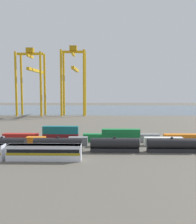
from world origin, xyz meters
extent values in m
plane|color=#5B564C|center=(0.00, 40.00, 0.00)|extent=(420.00, 420.00, 0.00)
cube|color=#475B6B|center=(0.00, 139.58, 0.00)|extent=(400.00, 110.00, 0.01)
cube|color=silver|center=(2.13, -23.74, 1.95)|extent=(18.62, 3.10, 3.90)
cube|color=#9E8414|center=(2.13, -23.74, 1.85)|extent=(18.25, 3.14, 0.64)
cube|color=black|center=(2.13, -23.74, 2.63)|extent=(17.88, 3.13, 0.90)
cube|color=slate|center=(2.13, -23.74, 3.72)|extent=(18.44, 2.85, 0.36)
cube|color=#232326|center=(-12.09, -15.11, 0.55)|extent=(13.76, 2.50, 1.10)
cylinder|color=black|center=(-12.09, -15.11, 2.52)|extent=(13.76, 2.83, 2.83)
cylinder|color=black|center=(-12.09, -15.11, 4.11)|extent=(0.70, 0.70, 0.36)
cube|color=#232326|center=(4.06, -15.11, 0.55)|extent=(13.76, 2.50, 1.10)
cylinder|color=black|center=(4.06, -15.11, 2.52)|extent=(13.76, 2.83, 2.83)
cylinder|color=black|center=(4.06, -15.11, 4.11)|extent=(0.70, 0.70, 0.36)
cube|color=#232326|center=(20.21, -15.11, 0.55)|extent=(13.76, 2.50, 1.10)
cylinder|color=black|center=(20.21, -15.11, 2.52)|extent=(13.76, 2.83, 2.83)
cylinder|color=black|center=(20.21, -15.11, 4.11)|extent=(0.70, 0.70, 0.36)
cube|color=#232326|center=(36.36, -15.11, 0.55)|extent=(13.76, 2.50, 1.10)
cylinder|color=black|center=(36.36, -15.11, 2.52)|extent=(13.76, 2.83, 2.83)
cylinder|color=black|center=(36.36, -15.11, 4.11)|extent=(0.70, 0.70, 0.36)
cube|color=orange|center=(-4.59, -6.67, 1.30)|extent=(6.04, 2.44, 2.60)
cube|color=slate|center=(8.97, -6.67, 1.30)|extent=(6.04, 2.44, 2.60)
cube|color=silver|center=(22.53, -6.67, 1.30)|extent=(12.10, 2.44, 2.60)
cube|color=#197538|center=(22.53, -6.67, 3.90)|extent=(12.10, 2.44, 2.60)
cube|color=silver|center=(36.08, -6.67, 1.30)|extent=(12.10, 2.44, 2.60)
cube|color=#AD211C|center=(-11.42, -0.74, 1.30)|extent=(12.10, 2.44, 2.60)
cube|color=maroon|center=(2.37, -0.74, 1.30)|extent=(12.10, 2.44, 2.60)
cube|color=#146066|center=(2.37, -0.74, 3.90)|extent=(12.10, 2.44, 2.60)
cube|color=#197538|center=(16.16, -0.74, 1.30)|extent=(12.10, 2.44, 2.60)
cube|color=slate|center=(29.95, -0.74, 1.30)|extent=(12.10, 2.44, 2.60)
cube|color=orange|center=(43.74, -0.74, 1.30)|extent=(12.10, 2.44, 2.60)
cylinder|color=gold|center=(-40.83, 79.92, 21.32)|extent=(1.50, 1.50, 42.64)
cylinder|color=gold|center=(-24.25, 79.92, 21.32)|extent=(1.50, 1.50, 42.64)
cylinder|color=gold|center=(-40.83, 91.20, 21.32)|extent=(1.50, 1.50, 42.64)
cylinder|color=gold|center=(-24.25, 91.20, 21.32)|extent=(1.50, 1.50, 42.64)
cube|color=gold|center=(-32.54, 85.56, 41.84)|extent=(18.18, 1.20, 1.60)
cube|color=gold|center=(-32.54, 85.56, 40.24)|extent=(1.20, 12.88, 1.60)
cube|color=gold|center=(-32.54, 99.90, 31.60)|extent=(2.00, 40.97, 2.00)
cube|color=#A77A10|center=(-32.54, 85.56, 44.24)|extent=(4.80, 4.00, 3.20)
cylinder|color=gold|center=(-10.68, 80.19, 21.95)|extent=(1.50, 1.50, 43.91)
cylinder|color=gold|center=(4.40, 80.19, 21.95)|extent=(1.50, 1.50, 43.91)
cylinder|color=gold|center=(-10.68, 90.92, 21.95)|extent=(1.50, 1.50, 43.91)
cylinder|color=gold|center=(4.40, 90.92, 21.95)|extent=(1.50, 1.50, 43.91)
cube|color=gold|center=(-3.14, 85.56, 43.11)|extent=(16.68, 1.20, 1.60)
cube|color=gold|center=(-3.14, 85.56, 41.51)|extent=(1.20, 12.34, 1.60)
cube|color=gold|center=(-3.14, 97.18, 32.33)|extent=(2.00, 33.22, 2.00)
cube|color=#A77A10|center=(-3.14, 85.56, 45.51)|extent=(4.80, 4.00, 3.20)
camera|label=1|loc=(16.79, -84.55, 17.65)|focal=39.80mm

